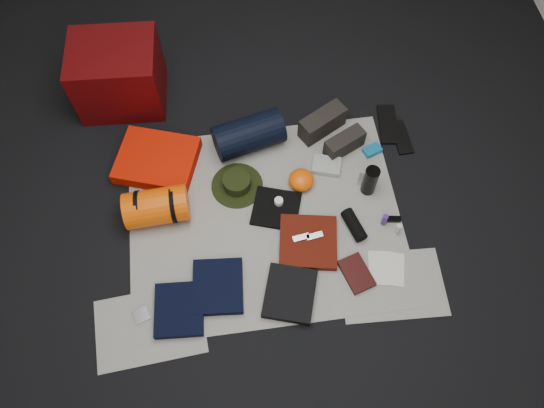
{
  "coord_description": "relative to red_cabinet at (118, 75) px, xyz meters",
  "views": [
    {
      "loc": [
        -0.15,
        -1.36,
        2.84
      ],
      "look_at": [
        0.05,
        0.05,
        0.1
      ],
      "focal_mm": 35.0,
      "sensor_mm": 36.0,
      "label": 1
    }
  ],
  "objects": [
    {
      "name": "sack_strap_right",
      "position": [
        0.29,
        -0.92,
        -0.11
      ],
      "size": [
        0.02,
        0.22,
        0.22
      ],
      "primitive_type": "cylinder",
      "rotation": [
        0.0,
        1.57,
        0.0
      ],
      "color": "black",
      "rests_on": "newspaper_mat"
    },
    {
      "name": "trousers_navy_a",
      "position": [
        0.27,
        -1.52,
        -0.19
      ],
      "size": [
        0.28,
        0.32,
        0.05
      ],
      "primitive_type": "cube",
      "rotation": [
        0.0,
        0.0,
        -0.07
      ],
      "color": "black",
      "rests_on": "newspaper_mat"
    },
    {
      "name": "stuff_sack",
      "position": [
        0.19,
        -0.92,
        -0.11
      ],
      "size": [
        0.37,
        0.23,
        0.21
      ],
      "primitive_type": "cylinder",
      "rotation": [
        0.0,
        1.57,
        0.05
      ],
      "color": "#F75304",
      "rests_on": "newspaper_mat"
    },
    {
      "name": "map_booklet",
      "position": [
        1.42,
        -1.43,
        -0.21
      ],
      "size": [
        0.17,
        0.23,
        0.01
      ],
      "primitive_type": "cube",
      "rotation": [
        0.0,
        0.0,
        -0.17
      ],
      "color": "silver",
      "rests_on": "newspaper_mat"
    },
    {
      "name": "hiking_boot_right",
      "position": [
        1.36,
        -0.61,
        -0.15
      ],
      "size": [
        0.28,
        0.2,
        0.13
      ],
      "primitive_type": "cube",
      "rotation": [
        0.0,
        0.0,
        0.46
      ],
      "color": "black",
      "rests_on": "newspaper_mat"
    },
    {
      "name": "key_cluster",
      "position": [
        0.07,
        -1.52,
        -0.21
      ],
      "size": [
        0.1,
        0.1,
        0.01
      ],
      "primitive_type": "cube",
      "rotation": [
        0.0,
        0.0,
        0.32
      ],
      "color": "silver",
      "rests_on": "newspaper_mat"
    },
    {
      "name": "red_cabinet",
      "position": [
        0.0,
        0.0,
        0.0
      ],
      "size": [
        0.56,
        0.48,
        0.44
      ],
      "primitive_type": "cube",
      "rotation": [
        0.0,
        0.0,
        -0.06
      ],
      "color": "#510507",
      "rests_on": "floor"
    },
    {
      "name": "boonie_crown",
      "position": [
        0.67,
        -0.79,
        -0.17
      ],
      "size": [
        0.17,
        0.17,
        0.08
      ],
      "primitive_type": "cylinder",
      "color": "black",
      "rests_on": "boonie_brim"
    },
    {
      "name": "newspaper_mat",
      "position": [
        0.81,
        -1.04,
        -0.22
      ],
      "size": [
        1.6,
        1.3,
        0.01
      ],
      "primitive_type": "cube",
      "color": "#B4B2A6",
      "rests_on": "floor"
    },
    {
      "name": "flip_flop_right",
      "position": [
        1.75,
        -0.58,
        -0.22
      ],
      "size": [
        0.1,
        0.26,
        0.01
      ],
      "primitive_type": "cube",
      "rotation": [
        0.0,
        0.0,
        0.03
      ],
      "color": "black",
      "rests_on": "floor"
    },
    {
      "name": "newspaper_sheet_front_left",
      "position": [
        0.11,
        -1.59,
        -0.22
      ],
      "size": [
        0.61,
        0.44,
        0.0
      ],
      "primitive_type": "cube",
      "rotation": [
        0.0,
        0.0,
        0.07
      ],
      "color": "#B4B2A6",
      "rests_on": "floor"
    },
    {
      "name": "cyan_case",
      "position": [
        1.54,
        -0.66,
        -0.2
      ],
      "size": [
        0.13,
        0.1,
        0.04
      ],
      "primitive_type": "cube",
      "rotation": [
        0.0,
        0.0,
        0.34
      ],
      "color": "#106D9B",
      "rests_on": "newspaper_mat"
    },
    {
      "name": "hiking_boot_left",
      "position": [
        1.25,
        -0.45,
        -0.14
      ],
      "size": [
        0.33,
        0.25,
        0.15
      ],
      "primitive_type": "cube",
      "rotation": [
        0.0,
        0.0,
        0.51
      ],
      "color": "black",
      "rests_on": "newspaper_mat"
    },
    {
      "name": "compact_camera",
      "position": [
        1.46,
        -0.87,
        -0.2
      ],
      "size": [
        0.12,
        0.1,
        0.04
      ],
      "primitive_type": "cube",
      "rotation": [
        0.0,
        0.0,
        -0.44
      ],
      "color": "silver",
      "rests_on": "newspaper_mat"
    },
    {
      "name": "paperback_book",
      "position": [
        1.27,
        -1.45,
        -0.2
      ],
      "size": [
        0.19,
        0.24,
        0.03
      ],
      "primitive_type": "cube",
      "rotation": [
        0.0,
        0.0,
        0.29
      ],
      "color": "black",
      "rests_on": "newspaper_mat"
    },
    {
      "name": "newspaper_sheet_front_right",
      "position": [
        1.46,
        -1.54,
        -0.22
      ],
      "size": [
        0.6,
        0.43,
        0.0
      ],
      "primitive_type": "cube",
      "rotation": [
        0.0,
        0.0,
        -0.05
      ],
      "color": "#B4B2A6",
      "rests_on": "floor"
    },
    {
      "name": "toiletry_clear",
      "position": [
        1.56,
        -1.23,
        -0.17
      ],
      "size": [
        0.04,
        0.04,
        0.09
      ],
      "primitive_type": "cylinder",
      "rotation": [
        0.0,
        0.0,
        0.3
      ],
      "color": "silver",
      "rests_on": "newspaper_mat"
    },
    {
      "name": "boonie_brim",
      "position": [
        0.67,
        -0.79,
        -0.21
      ],
      "size": [
        0.39,
        0.39,
        0.01
      ],
      "primitive_type": "cylinder",
      "rotation": [
        0.0,
        0.0,
        0.28
      ],
      "color": "black",
      "rests_on": "newspaper_mat"
    },
    {
      "name": "black_tshirt",
      "position": [
        0.88,
        -0.98,
        -0.2
      ],
      "size": [
        0.34,
        0.33,
        0.03
      ],
      "primitive_type": "cube",
      "rotation": [
        0.0,
        0.0,
        -0.32
      ],
      "color": "black",
      "rests_on": "newspaper_mat"
    },
    {
      "name": "sunglasses",
      "position": [
        1.56,
        -1.15,
        -0.21
      ],
      "size": [
        0.09,
        0.05,
        0.02
      ],
      "primitive_type": "cube",
      "rotation": [
        0.0,
        0.0,
        -0.15
      ],
      "color": "black",
      "rests_on": "newspaper_mat"
    },
    {
      "name": "sack_strap_left",
      "position": [
        0.09,
        -0.92,
        -0.11
      ],
      "size": [
        0.02,
        0.22,
        0.22
      ],
      "primitive_type": "cylinder",
      "rotation": [
        0.0,
        1.57,
        0.0
      ],
      "color": "black",
      "rests_on": "newspaper_mat"
    },
    {
      "name": "toiletry_purple",
      "position": [
        1.49,
        -1.16,
        -0.17
      ],
      "size": [
        0.03,
        0.03,
        0.09
      ],
      "primitive_type": "cylinder",
      "rotation": [
        0.0,
        0.0,
        -0.05
      ],
      "color": "#482578",
      "rests_on": "newspaper_mat"
    },
    {
      "name": "energy_bar_a",
      "position": [
        0.99,
        -1.21,
        -0.17
      ],
      "size": [
        0.1,
        0.05,
        0.01
      ],
      "primitive_type": "cube",
      "rotation": [
        0.0,
        0.0,
        0.14
      ],
      "color": "silver",
      "rests_on": "red_shirt"
    },
    {
      "name": "first_aid_pouch",
      "position": [
        1.23,
        -0.73,
        -0.19
      ],
      "size": [
        0.2,
        0.17,
        0.04
      ],
      "primitive_type": "cube",
      "rotation": [
        0.0,
        0.0,
        -0.3
      ],
      "color": "#9DA59C",
      "rests_on": "newspaper_mat"
    },
    {
      "name": "floor",
      "position": [
        0.81,
        -1.04,
        -0.23
      ],
      "size": [
        4.5,
        4.5,
        0.02
      ],
      "primitive_type": "cube",
      "color": "black",
      "rests_on": "ground"
    },
    {
      "name": "trousers_charcoal",
      "position": [
        0.88,
        -1.52,
        -0.19
      ],
      "size": [
        0.35,
        0.37,
        0.05
      ],
      "primitive_type": "cube",
      "rotation": [
        0.0,
        0.0,
        -0.31
      ],
      "color": "black",
      "rests_on": "newspaper_mat"
    },
    {
      "name": "flip_flop_left",
      "position": [
        1.69,
        -0.46,
        -0.21
      ],
      "size": [
        0.15,
        0.32,
        0.02
      ],
      "primitive_type": "cube",
      "rotation": [
        0.0,
        0.0,
        -0.12
      ],
      "color": "black",
      "rests_on": "floor"
    },
    {
      "name": "red_shirt",
      "position": [
        1.03,
        -1.23,
        -0.19
      ],
      "size": [
        0.38,
        0.38,
        0.04
      ],
      "primitive_type": "cube",
      "rotation": [
        0.0,
        0.0,
        -0.18
      ],
      "color": "#511208",
      "rests_on": "newspaper_mat"
    },
    {
      "name": "navy_duffel",
      "position": [
        0.78,
        -0.5,
        -0.1
      ],
      "size": [
        0.47,
        0.32,
        0.22
      ],
      "primitive_type": "cylinder",
      "rotation": [
        0.0,
        1.57,
        0.24
      ],
      "color": "black",
      "rests_on": "newspaper_mat"
    },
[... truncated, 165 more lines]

